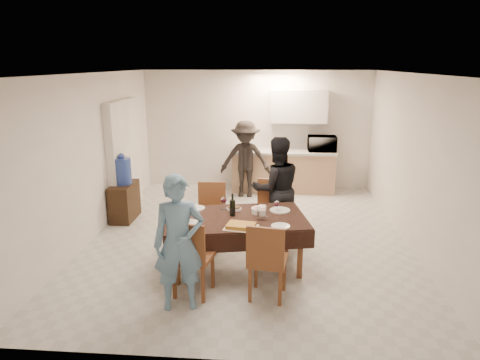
% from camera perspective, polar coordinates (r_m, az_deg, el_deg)
% --- Properties ---
extents(floor, '(5.00, 6.00, 0.02)m').
position_cam_1_polar(floor, '(7.04, 1.11, -7.63)').
color(floor, beige).
rests_on(floor, ground).
extents(ceiling, '(5.00, 6.00, 0.02)m').
position_cam_1_polar(ceiling, '(6.48, 1.23, 14.03)').
color(ceiling, white).
rests_on(ceiling, wall_back).
extents(wall_back, '(5.00, 0.02, 2.60)m').
position_cam_1_polar(wall_back, '(9.59, 2.25, 6.67)').
color(wall_back, silver).
rests_on(wall_back, floor).
extents(wall_front, '(5.00, 0.02, 2.60)m').
position_cam_1_polar(wall_front, '(3.78, -1.57, -7.24)').
color(wall_front, silver).
rests_on(wall_front, floor).
extents(wall_left, '(0.02, 6.00, 2.60)m').
position_cam_1_polar(wall_left, '(7.23, -19.06, 2.94)').
color(wall_left, silver).
rests_on(wall_left, floor).
extents(wall_right, '(0.02, 6.00, 2.60)m').
position_cam_1_polar(wall_right, '(6.96, 22.19, 2.19)').
color(wall_right, silver).
rests_on(wall_right, floor).
extents(stub_partition, '(0.15, 1.40, 2.10)m').
position_cam_1_polar(stub_partition, '(8.34, -15.19, 3.07)').
color(stub_partition, white).
rests_on(stub_partition, floor).
extents(kitchen_base_cabinet, '(2.20, 0.60, 0.86)m').
position_cam_1_polar(kitchen_base_cabinet, '(9.44, 5.75, 1.08)').
color(kitchen_base_cabinet, '#9E7C5F').
rests_on(kitchen_base_cabinet, floor).
extents(kitchen_worktop, '(2.24, 0.64, 0.05)m').
position_cam_1_polar(kitchen_worktop, '(9.34, 5.82, 3.78)').
color(kitchen_worktop, '#ADADA8').
rests_on(kitchen_worktop, kitchen_base_cabinet).
extents(upper_cabinet, '(1.20, 0.34, 0.70)m').
position_cam_1_polar(upper_cabinet, '(9.35, 7.84, 9.71)').
color(upper_cabinet, silver).
rests_on(upper_cabinet, wall_back).
extents(dining_table, '(2.05, 1.43, 0.73)m').
position_cam_1_polar(dining_table, '(5.82, -0.56, -5.28)').
color(dining_table, black).
rests_on(dining_table, floor).
extents(chair_near_left, '(0.52, 0.52, 0.53)m').
position_cam_1_polar(chair_near_left, '(5.15, -6.47, -9.43)').
color(chair_near_left, brown).
rests_on(chair_near_left, floor).
extents(chair_near_right, '(0.50, 0.51, 0.52)m').
position_cam_1_polar(chair_near_right, '(5.07, 3.74, -9.89)').
color(chair_near_right, brown).
rests_on(chair_near_right, floor).
extents(chair_far_left, '(0.46, 0.46, 0.52)m').
position_cam_1_polar(chair_far_left, '(6.53, -3.99, -4.07)').
color(chair_far_left, brown).
rests_on(chair_far_left, floor).
extents(chair_far_right, '(0.53, 0.53, 0.55)m').
position_cam_1_polar(chair_far_right, '(6.44, 3.96, -3.97)').
color(chair_far_right, brown).
rests_on(chair_far_right, floor).
extents(console, '(0.36, 0.72, 0.67)m').
position_cam_1_polar(console, '(8.00, -15.13, -2.78)').
color(console, black).
rests_on(console, floor).
extents(water_jug, '(0.31, 0.31, 0.47)m').
position_cam_1_polar(water_jug, '(7.84, -15.42, 1.16)').
color(water_jug, '#2E4AA9').
rests_on(water_jug, console).
extents(wine_bottle, '(0.08, 0.08, 0.31)m').
position_cam_1_polar(wine_bottle, '(5.81, -1.01, -3.32)').
color(wine_bottle, black).
rests_on(wine_bottle, dining_table).
extents(water_pitcher, '(0.12, 0.12, 0.18)m').
position_cam_1_polar(water_pitcher, '(5.71, 2.90, -4.36)').
color(water_pitcher, white).
rests_on(water_pitcher, dining_table).
extents(savoury_tart, '(0.46, 0.37, 0.05)m').
position_cam_1_polar(savoury_tart, '(5.44, 0.14, -6.13)').
color(savoury_tart, gold).
rests_on(savoury_tart, dining_table).
extents(salad_bowl, '(0.20, 0.20, 0.08)m').
position_cam_1_polar(salad_bowl, '(5.95, 2.48, -4.09)').
color(salad_bowl, white).
rests_on(salad_bowl, dining_table).
extents(mushroom_dish, '(0.19, 0.19, 0.03)m').
position_cam_1_polar(mushroom_dish, '(6.07, -0.80, -3.89)').
color(mushroom_dish, white).
rests_on(mushroom_dish, dining_table).
extents(wine_glass_a, '(0.09, 0.09, 0.21)m').
position_cam_1_polar(wine_glass_a, '(5.61, -6.41, -4.68)').
color(wine_glass_a, white).
rests_on(wine_glass_a, dining_table).
extents(wine_glass_b, '(0.08, 0.08, 0.17)m').
position_cam_1_polar(wine_glass_b, '(6.00, 4.90, -3.50)').
color(wine_glass_b, white).
rests_on(wine_glass_b, dining_table).
extents(wine_glass_c, '(0.09, 0.09, 0.20)m').
position_cam_1_polar(wine_glass_c, '(6.08, -2.19, -3.06)').
color(wine_glass_c, white).
rests_on(wine_glass_c, dining_table).
extents(plate_near_left, '(0.29, 0.29, 0.02)m').
position_cam_1_polar(plate_near_left, '(5.61, -6.98, -5.74)').
color(plate_near_left, white).
rests_on(plate_near_left, dining_table).
extents(plate_near_right, '(0.24, 0.24, 0.01)m').
position_cam_1_polar(plate_near_right, '(5.51, 5.43, -6.13)').
color(plate_near_right, white).
rests_on(plate_near_right, dining_table).
extents(plate_far_left, '(0.25, 0.25, 0.01)m').
position_cam_1_polar(plate_far_left, '(6.16, -5.89, -3.75)').
color(plate_far_left, white).
rests_on(plate_far_left, dining_table).
extents(plate_far_right, '(0.29, 0.29, 0.02)m').
position_cam_1_polar(plate_far_right, '(6.07, 5.36, -4.04)').
color(plate_far_right, white).
rests_on(plate_far_right, dining_table).
extents(microwave, '(0.59, 0.40, 0.33)m').
position_cam_1_polar(microwave, '(9.36, 10.90, 4.79)').
color(microwave, silver).
rests_on(microwave, kitchen_worktop).
extents(person_near, '(0.65, 0.51, 1.58)m').
position_cam_1_polar(person_near, '(4.90, -8.15, -8.35)').
color(person_near, '#5E88A9').
rests_on(person_near, floor).
extents(person_far, '(0.95, 0.82, 1.66)m').
position_cam_1_polar(person_far, '(6.75, 4.89, -1.20)').
color(person_far, black).
rests_on(person_far, floor).
extents(person_kitchen, '(1.04, 0.60, 1.61)m').
position_cam_1_polar(person_kitchen, '(8.93, 0.72, 2.79)').
color(person_kitchen, black).
rests_on(person_kitchen, floor).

